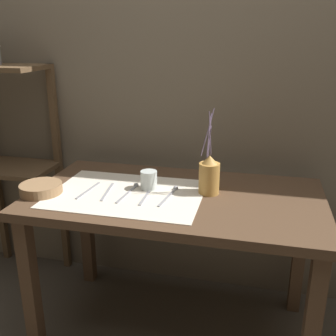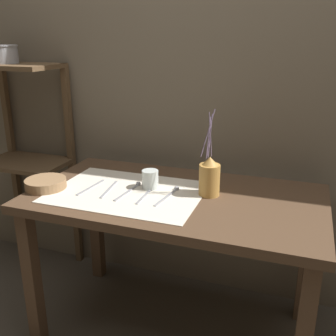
{
  "view_description": "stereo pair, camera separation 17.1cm",
  "coord_description": "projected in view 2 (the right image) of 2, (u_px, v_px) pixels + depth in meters",
  "views": [
    {
      "loc": [
        0.34,
        -1.58,
        1.4
      ],
      "look_at": [
        -0.03,
        0.0,
        0.85
      ],
      "focal_mm": 42.0,
      "sensor_mm": 36.0,
      "label": 1
    },
    {
      "loc": [
        0.51,
        -1.53,
        1.4
      ],
      "look_at": [
        -0.03,
        0.0,
        0.85
      ],
      "focal_mm": 42.0,
      "sensor_mm": 36.0,
      "label": 2
    }
  ],
  "objects": [
    {
      "name": "fork_inner",
      "position": [
        91.0,
        187.0,
        1.81
      ],
      "size": [
        0.03,
        0.21,
        0.0
      ],
      "color": "#939399",
      "rests_on": "wooden_table"
    },
    {
      "name": "pitcher_with_flowers",
      "position": [
        209.0,
        177.0,
        1.71
      ],
      "size": [
        0.09,
        0.09,
        0.38
      ],
      "color": "#B7843D",
      "rests_on": "wooden_table"
    },
    {
      "name": "ground_plane",
      "position": [
        174.0,
        328.0,
        1.98
      ],
      "size": [
        12.0,
        12.0,
        0.0
      ],
      "primitive_type": "plane",
      "color": "#473F35"
    },
    {
      "name": "spoon_outer",
      "position": [
        134.0,
        188.0,
        1.8
      ],
      "size": [
        0.04,
        0.22,
        0.02
      ],
      "color": "#939399",
      "rests_on": "wooden_table"
    },
    {
      "name": "stone_wall_back",
      "position": [
        205.0,
        76.0,
        2.0
      ],
      "size": [
        7.0,
        0.06,
        2.4
      ],
      "color": "#6B5E4C",
      "rests_on": "ground_plane"
    },
    {
      "name": "glass_tumbler_near",
      "position": [
        150.0,
        179.0,
        1.79
      ],
      "size": [
        0.08,
        0.08,
        0.08
      ],
      "color": "silver",
      "rests_on": "wooden_table"
    },
    {
      "name": "wooden_table",
      "position": [
        175.0,
        214.0,
        1.77
      ],
      "size": [
        1.29,
        0.71,
        0.73
      ],
      "color": "#4C3523",
      "rests_on": "ground_plane"
    },
    {
      "name": "wooden_shelf_unit",
      "position": [
        28.0,
        133.0,
        2.29
      ],
      "size": [
        0.47,
        0.32,
        1.25
      ],
      "color": "brown",
      "rests_on": "ground_plane"
    },
    {
      "name": "spoon_inner",
      "position": [
        172.0,
        192.0,
        1.75
      ],
      "size": [
        0.05,
        0.22,
        0.02
      ],
      "color": "#939399",
      "rests_on": "wooden_table"
    },
    {
      "name": "fork_outer",
      "position": [
        109.0,
        189.0,
        1.79
      ],
      "size": [
        0.04,
        0.21,
        0.0
      ],
      "color": "#939399",
      "rests_on": "wooden_table"
    },
    {
      "name": "linen_cloth",
      "position": [
        128.0,
        192.0,
        1.77
      ],
      "size": [
        0.67,
        0.48,
        0.0
      ],
      "color": "beige",
      "rests_on": "wooden_table"
    },
    {
      "name": "knife_center",
      "position": [
        145.0,
        195.0,
        1.72
      ],
      "size": [
        0.02,
        0.21,
        0.0
      ],
      "color": "#939399",
      "rests_on": "wooden_table"
    },
    {
      "name": "metal_pot_large",
      "position": [
        4.0,
        53.0,
        2.12
      ],
      "size": [
        0.15,
        0.15,
        0.1
      ],
      "color": "#939399",
      "rests_on": "wooden_shelf_unit"
    },
    {
      "name": "wooden_bowl",
      "position": [
        46.0,
        184.0,
        1.8
      ],
      "size": [
        0.19,
        0.19,
        0.05
      ],
      "color": "#8E6B47",
      "rests_on": "wooden_table"
    }
  ]
}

